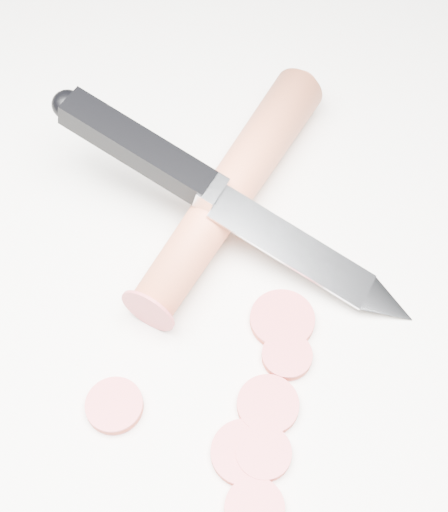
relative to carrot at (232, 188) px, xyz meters
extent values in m
plane|color=silver|center=(-0.03, -0.09, -0.02)|extent=(2.40, 2.40, 0.00)
cylinder|color=#CC5D38|center=(0.00, 0.00, 0.00)|extent=(0.17, 0.17, 0.03)
cylinder|color=#C5484B|center=(-0.05, -0.20, -0.02)|extent=(0.03, 0.03, 0.01)
cylinder|color=#C5484B|center=(0.00, -0.12, -0.02)|extent=(0.03, 0.03, 0.01)
cylinder|color=#C5484B|center=(0.00, -0.10, -0.02)|extent=(0.04, 0.04, 0.01)
cylinder|color=#C5484B|center=(-0.03, -0.17, -0.02)|extent=(0.03, 0.03, 0.01)
cylinder|color=#C5484B|center=(-0.02, -0.15, -0.02)|extent=(0.04, 0.04, 0.01)
cylinder|color=#C5484B|center=(-0.11, -0.12, -0.02)|extent=(0.03, 0.03, 0.01)
cylinder|color=#C5484B|center=(-0.04, -0.17, -0.02)|extent=(0.04, 0.04, 0.01)
camera|label=1|loc=(-0.09, -0.28, 0.38)|focal=50.00mm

